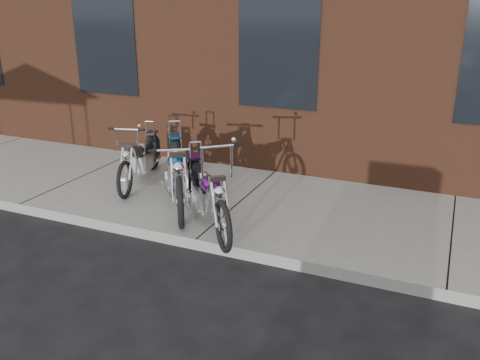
% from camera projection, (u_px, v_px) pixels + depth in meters
% --- Properties ---
extents(ground, '(120.00, 120.00, 0.00)m').
position_uv_depth(ground, '(196.00, 250.00, 6.53)').
color(ground, black).
rests_on(ground, ground).
extents(sidewalk, '(22.00, 3.00, 0.15)m').
position_uv_depth(sidewalk, '(242.00, 204.00, 7.80)').
color(sidewalk, gray).
rests_on(sidewalk, ground).
extents(chopper_purple, '(1.55, 1.79, 1.27)m').
position_uv_depth(chopper_purple, '(207.00, 195.00, 6.82)').
color(chopper_purple, black).
rests_on(chopper_purple, sidewalk).
extents(chopper_blue, '(1.42, 2.18, 1.08)m').
position_uv_depth(chopper_blue, '(178.00, 173.00, 7.57)').
color(chopper_blue, black).
rests_on(chopper_blue, sidewalk).
extents(chopper_third, '(0.73, 2.02, 1.05)m').
position_uv_depth(chopper_third, '(141.00, 160.00, 8.46)').
color(chopper_third, black).
rests_on(chopper_third, sidewalk).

